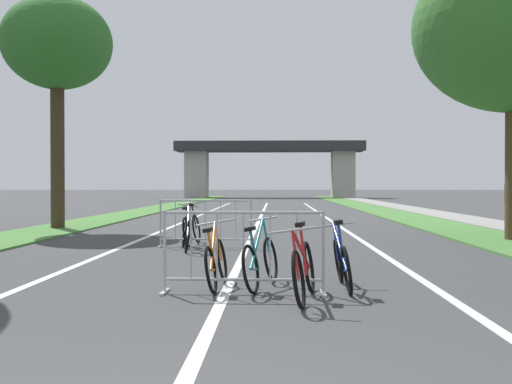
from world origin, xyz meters
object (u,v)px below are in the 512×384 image
Objects in this scene: crowd_barrier_second at (205,224)px; bicycle_red_2 at (304,270)px; tree_left_oak_near at (57,45)px; bicycle_orange_1 at (216,262)px; bicycle_teal_3 at (261,261)px; bicycle_silver_0 at (187,232)px; crowd_barrier_nearest at (243,253)px; bicycle_blue_4 at (342,262)px; bicycle_black_5 at (192,229)px.

bicycle_red_2 is at bearing -72.35° from crowd_barrier_second.
tree_left_oak_near is 4.26× the size of bicycle_red_2.
bicycle_teal_3 reaches higher than bicycle_orange_1.
tree_left_oak_near is at bearing 118.79° from bicycle_silver_0.
bicycle_silver_0 is 4.77m from bicycle_teal_3.
crowd_barrier_nearest reaches higher than bicycle_red_2.
bicycle_orange_1 is (0.74, -5.05, -0.16)m from crowd_barrier_second.
bicycle_silver_0 is 1.03× the size of bicycle_teal_3.
tree_left_oak_near is at bearing 126.55° from bicycle_blue_4.
bicycle_red_2 is at bearing -28.74° from crowd_barrier_nearest.
crowd_barrier_nearest reaches higher than bicycle_silver_0.
crowd_barrier_nearest is 1.29× the size of bicycle_orange_1.
crowd_barrier_second is (-1.14, 5.50, 0.00)m from crowd_barrier_nearest.
crowd_barrier_nearest is at bearing -71.60° from bicycle_black_5.
bicycle_teal_3 is at bearing 175.54° from bicycle_blue_4.
bicycle_blue_4 is (0.54, 0.81, -0.01)m from bicycle_red_2.
bicycle_red_2 is at bearing -45.93° from bicycle_teal_3.
tree_left_oak_near reaches higher than crowd_barrier_nearest.
bicycle_orange_1 is (-0.39, 0.45, -0.16)m from crowd_barrier_nearest.
bicycle_orange_1 is 0.97× the size of bicycle_black_5.
bicycle_black_5 is (-1.51, 5.99, -0.14)m from crowd_barrier_nearest.
crowd_barrier_nearest is (6.33, -10.60, -5.16)m from tree_left_oak_near.
tree_left_oak_near is at bearing 135.49° from crowd_barrier_second.
crowd_barrier_second reaches higher than bicycle_orange_1.
bicycle_silver_0 is 5.32m from bicycle_blue_4.
tree_left_oak_near reaches higher than bicycle_silver_0.
bicycle_blue_4 is (7.62, -10.20, -5.32)m from tree_left_oak_near.
bicycle_orange_1 is at bearing -88.38° from bicycle_silver_0.
bicycle_silver_0 is (4.86, -5.65, -5.28)m from tree_left_oak_near.
bicycle_silver_0 reaches higher than bicycle_orange_1.
bicycle_orange_1 is (1.08, -4.50, -0.04)m from bicycle_silver_0.
crowd_barrier_second is at bearing 117.89° from bicycle_teal_3.
tree_left_oak_near is 8.92m from crowd_barrier_second.
bicycle_black_5 reaches higher than bicycle_red_2.
crowd_barrier_nearest is 0.54m from bicycle_teal_3.
crowd_barrier_nearest is 5.62m from crowd_barrier_second.
tree_left_oak_near is 3.45× the size of crowd_barrier_nearest.
bicycle_orange_1 is 5.65m from bicycle_black_5.
bicycle_black_5 is at bearing -61.10° from bicycle_red_2.
bicycle_teal_3 reaches higher than bicycle_red_2.
bicycle_orange_1 is at bearing -74.36° from bicycle_black_5.
bicycle_red_2 is at bearing -57.29° from tree_left_oak_near.
crowd_barrier_nearest is 1.25× the size of bicycle_black_5.
bicycle_teal_3 is 1.02× the size of bicycle_black_5.
bicycle_blue_4 is at bearing -53.27° from tree_left_oak_near.
bicycle_teal_3 is (-0.54, 0.89, -0.01)m from bicycle_red_2.
bicycle_orange_1 is 1.42m from bicycle_red_2.
bicycle_silver_0 is at bearing -83.52° from bicycle_black_5.
bicycle_blue_4 is (1.08, -0.08, -0.01)m from bicycle_teal_3.
tree_left_oak_near is at bearing 140.40° from bicycle_black_5.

